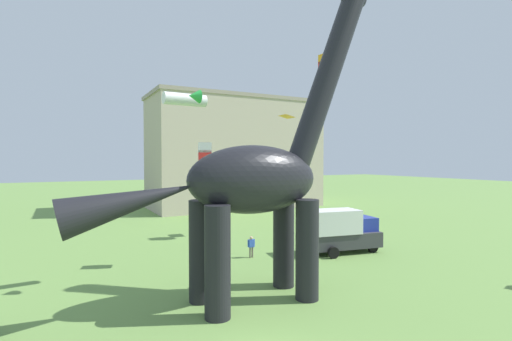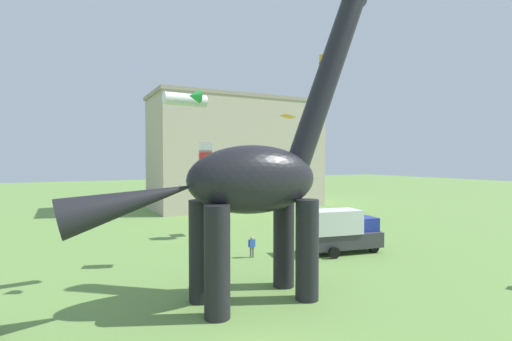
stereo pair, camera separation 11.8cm
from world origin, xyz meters
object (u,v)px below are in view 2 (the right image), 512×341
Objects in this scene: dinosaur_sculpture at (253,179)px; kite_trailing at (205,151)px; kite_near_high at (187,99)px; person_near_flyer at (252,245)px; parked_box_truck at (342,230)px; kite_far_right at (327,62)px; kite_high_right at (288,116)px.

dinosaur_sculpture is 14.21× the size of kite_trailing.
person_near_flyer is at bearing 29.83° from kite_near_high.
parked_box_truck is 5.12× the size of kite_trailing.
kite_high_right is at bearing 135.86° from kite_far_right.
kite_near_high is at bearing -54.35° from person_near_flyer.
kite_far_right reaches higher than parked_box_truck.
dinosaur_sculpture is 10.92× the size of person_near_flyer.
kite_high_right is at bearing 36.64° from kite_near_high.
dinosaur_sculpture is at bearing -62.80° from kite_near_high.
kite_far_right is 0.56× the size of kite_near_high.
kite_near_high reaches higher than parked_box_truck.
person_near_flyer is at bearing 3.06° from kite_trailing.
kite_trailing is (0.09, 6.95, 1.48)m from dinosaur_sculpture.
kite_near_high is (-12.07, -1.36, 8.52)m from parked_box_truck.
kite_far_right is at bearing 24.25° from kite_near_high.
dinosaur_sculpture reaches higher than kite_near_high.
kite_trailing is at bearing 54.96° from kite_near_high.
person_near_flyer is 13.29m from kite_high_right.
dinosaur_sculpture is 12.13m from parked_box_truck.
kite_far_right is at bearing 72.88° from parked_box_truck.
kite_near_high is 1.73× the size of kite_high_right.
kite_trailing is at bearing -81.12° from person_near_flyer.
kite_far_right is 0.97× the size of kite_high_right.
kite_high_right is at bearing 98.63° from parked_box_truck.
kite_trailing is 12.29m from kite_high_right.
kite_trailing is 0.47× the size of kite_near_high.
dinosaur_sculpture reaches higher than kite_far_right.
kite_far_right reaches higher than person_near_flyer.
parked_box_truck is 2.38× the size of kite_near_high.
dinosaur_sculpture is at bearing -90.74° from kite_trailing.
parked_box_truck is at bearing 6.45° from kite_near_high.
kite_trailing is at bearing -179.59° from parked_box_truck.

